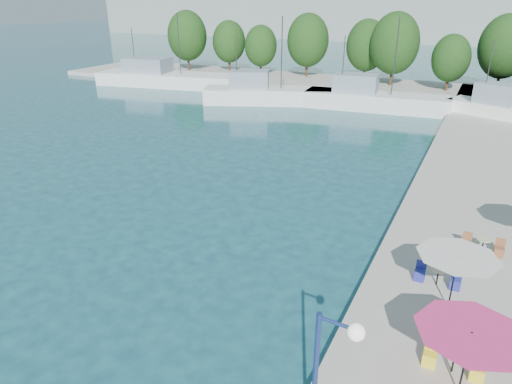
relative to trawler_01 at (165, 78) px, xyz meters
The scene contains 20 objects.
quay_far 25.99m from the trawler_01, 20.74° to the left, with size 90.00×16.00×0.60m, color #B0AC9F.
hill_west 102.46m from the trawler_01, 88.72° to the left, with size 180.00×40.00×16.00m, color gray.
trawler_01 is the anchor object (origin of this frame).
trawler_02 18.52m from the trawler_01, 13.41° to the right, with size 15.39×9.41×10.20m.
trawler_03 30.24m from the trawler_01, ahead, with size 16.12×5.66×10.20m.
trawler_04 44.04m from the trawler_01, ahead, with size 12.97×7.98×10.20m.
tree_01 12.61m from the trawler_01, 107.17° to the left, with size 6.33×6.33×9.36m.
tree_02 14.59m from the trawler_01, 78.24° to the left, with size 5.30×5.30×7.85m.
tree_03 15.99m from the trawler_01, 53.80° to the left, with size 4.96×4.96×7.34m.
tree_04 21.80m from the trawler_01, 38.96° to the left, with size 6.16×6.16×9.12m.
tree_05 29.07m from the trawler_01, 28.15° to the left, with size 5.72×5.72×8.46m.
tree_06 32.04m from the trawler_01, 20.99° to the left, with size 6.43×6.43×9.51m.
tree_07 38.49m from the trawler_01, 16.24° to the left, with size 4.73×4.73×6.99m.
tree_08 45.11m from the trawler_01, 18.06° to the left, with size 6.34×6.34×9.39m.
umbrella_pink 59.33m from the trawler_01, 44.39° to the right, with size 3.20×3.20×2.27m.
umbrella_white 55.94m from the trawler_01, 41.80° to the right, with size 2.99×2.99×2.31m.
cafe_table_01 58.55m from the trawler_01, 43.99° to the right, with size 1.82×0.70×0.76m.
cafe_table_02 54.48m from the trawler_01, 41.04° to the right, with size 1.82×0.70×0.76m.
cafe_table_03 53.41m from the trawler_01, 37.01° to the right, with size 1.82×0.70×0.76m.
street_lamp 60.79m from the trawler_01, 49.28° to the right, with size 1.04×0.36×5.03m.
Camera 1 is at (9.27, 4.40, 11.55)m, focal length 32.00 mm.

